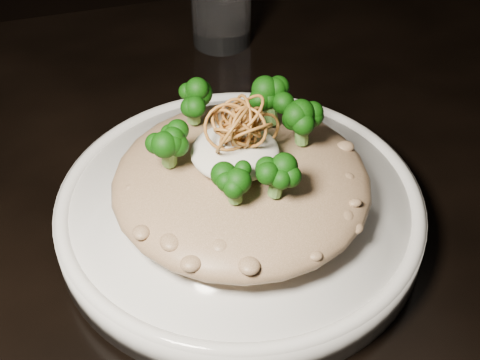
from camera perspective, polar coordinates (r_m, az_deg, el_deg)
name	(u,v)px	position (r m, az deg, el deg)	size (l,w,h in m)	color
table	(188,263)	(0.68, -4.47, -7.04)	(1.10, 0.80, 0.75)	black
plate	(240,212)	(0.59, 0.00, -2.75)	(0.32, 0.32, 0.03)	silver
risotto	(241,182)	(0.56, 0.11, -0.17)	(0.22, 0.22, 0.05)	brown
broccoli	(241,130)	(0.53, 0.13, 4.31)	(0.15, 0.15, 0.06)	black
cheese	(235,152)	(0.54, -0.42, 2.40)	(0.07, 0.07, 0.02)	silver
shallots	(238,115)	(0.52, -0.15, 5.56)	(0.06, 0.06, 0.04)	brown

